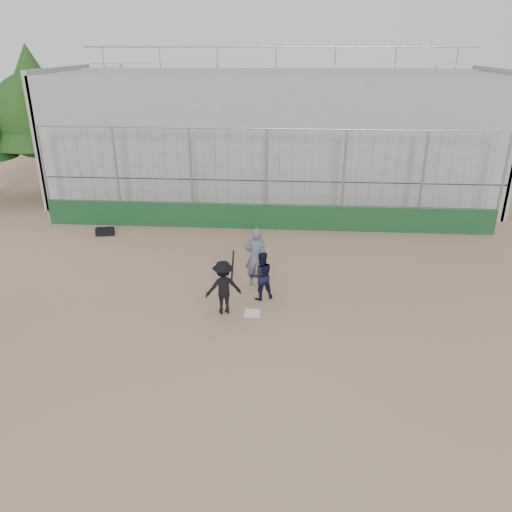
# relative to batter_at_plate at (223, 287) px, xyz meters

# --- Properties ---
(ground) EXTENTS (90.00, 90.00, 0.00)m
(ground) POSITION_rel_batter_at_plate_xyz_m (0.80, -0.03, -0.78)
(ground) COLOR #825D46
(ground) RESTS_ON ground
(home_plate) EXTENTS (0.44, 0.44, 0.02)m
(home_plate) POSITION_rel_batter_at_plate_xyz_m (0.80, -0.03, -0.76)
(home_plate) COLOR white
(home_plate) RESTS_ON ground
(backstop) EXTENTS (18.10, 0.25, 4.04)m
(backstop) POSITION_rel_batter_at_plate_xyz_m (0.80, 6.97, 0.18)
(backstop) COLOR #123919
(backstop) RESTS_ON ground
(bleachers) EXTENTS (20.25, 6.70, 6.98)m
(bleachers) POSITION_rel_batter_at_plate_xyz_m (0.80, 11.93, 2.15)
(bleachers) COLOR gray
(bleachers) RESTS_ON ground
(tree_left) EXTENTS (4.48, 4.48, 7.00)m
(tree_left) POSITION_rel_batter_at_plate_xyz_m (-10.20, 10.97, 3.61)
(tree_left) COLOR #3C2A15
(tree_left) RESTS_ON ground
(batter_at_plate) EXTENTS (1.13, 0.87, 1.73)m
(batter_at_plate) POSITION_rel_batter_at_plate_xyz_m (0.00, 0.00, 0.00)
(batter_at_plate) COLOR black
(batter_at_plate) RESTS_ON ground
(catcher_crouched) EXTENTS (0.89, 0.81, 1.02)m
(catcher_crouched) POSITION_rel_batter_at_plate_xyz_m (1.00, 0.86, -0.27)
(catcher_crouched) COLOR black
(catcher_crouched) RESTS_ON ground
(umpire) EXTENTS (0.70, 0.46, 1.71)m
(umpire) POSITION_rel_batter_at_plate_xyz_m (0.77, 1.76, 0.08)
(umpire) COLOR #4E5863
(umpire) RESTS_ON ground
(equipment_bag) EXTENTS (0.74, 0.42, 0.34)m
(equipment_bag) POSITION_rel_batter_at_plate_xyz_m (-5.48, 5.72, -0.63)
(equipment_bag) COLOR black
(equipment_bag) RESTS_ON ground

